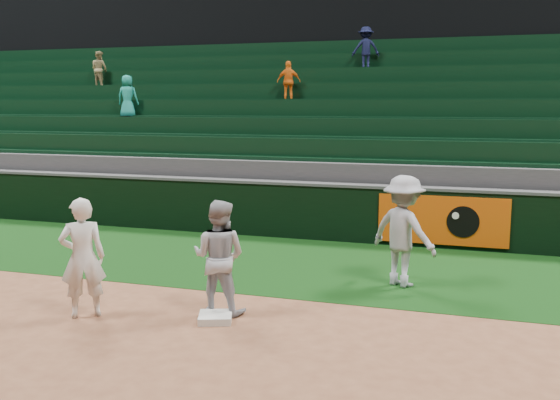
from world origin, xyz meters
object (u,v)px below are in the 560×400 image
(first_baseman, at_px, (83,258))
(baserunner, at_px, (219,257))
(base_coach, at_px, (403,231))
(first_base, at_px, (215,317))

(first_baseman, relative_size, baserunner, 1.04)
(first_baseman, bearing_deg, base_coach, 179.50)
(first_base, bearing_deg, baserunner, 103.51)
(first_base, xyz_separation_m, baserunner, (-0.09, 0.36, 0.76))
(first_base, relative_size, first_baseman, 0.26)
(first_baseman, height_order, baserunner, first_baseman)
(first_base, height_order, base_coach, base_coach)
(base_coach, bearing_deg, first_baseman, 63.83)
(baserunner, xyz_separation_m, base_coach, (2.33, 2.12, 0.10))
(first_base, xyz_separation_m, base_coach, (2.25, 2.48, 0.86))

